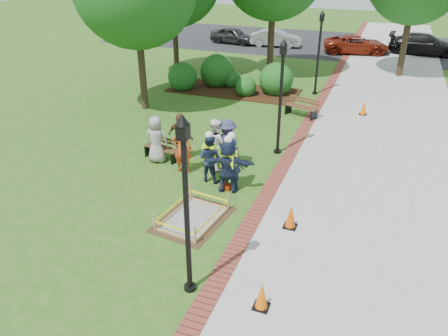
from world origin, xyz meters
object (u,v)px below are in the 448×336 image
at_px(lamp_near, 186,196).
at_px(hivis_worker_a, 228,164).
at_px(bench_near, 162,152).
at_px(hivis_worker_b, 231,161).
at_px(cone_front, 262,296).
at_px(hivis_worker_c, 209,156).
at_px(wet_concrete_pad, 193,213).

distance_m(lamp_near, hivis_worker_a, 4.88).
distance_m(bench_near, hivis_worker_b, 3.42).
distance_m(cone_front, hivis_worker_b, 5.44).
relative_size(bench_near, hivis_worker_a, 0.77).
height_order(bench_near, hivis_worker_a, hivis_worker_a).
bearing_deg(bench_near, hivis_worker_c, -22.57).
bearing_deg(bench_near, wet_concrete_pad, -50.48).
height_order(wet_concrete_pad, hivis_worker_b, hivis_worker_b).
distance_m(wet_concrete_pad, cone_front, 3.85).
height_order(wet_concrete_pad, cone_front, cone_front).
height_order(cone_front, hivis_worker_b, hivis_worker_b).
relative_size(hivis_worker_a, hivis_worker_b, 0.99).
bearing_deg(hivis_worker_b, lamp_near, -81.24).
relative_size(hivis_worker_b, hivis_worker_c, 1.09).
bearing_deg(hivis_worker_a, hivis_worker_c, 150.84).
distance_m(cone_front, hivis_worker_c, 6.02).
height_order(lamp_near, hivis_worker_a, lamp_near).
bearing_deg(hivis_worker_b, hivis_worker_c, 166.43).
xyz_separation_m(bench_near, hivis_worker_a, (3.12, -1.42, 0.71)).
bearing_deg(wet_concrete_pad, cone_front, -43.02).
distance_m(lamp_near, hivis_worker_b, 5.12).
xyz_separation_m(wet_concrete_pad, hivis_worker_c, (-0.46, 2.39, 0.65)).
height_order(wet_concrete_pad, hivis_worker_c, hivis_worker_c).
distance_m(bench_near, cone_front, 8.17).
bearing_deg(wet_concrete_pad, hivis_worker_b, 80.36).
relative_size(hivis_worker_a, hivis_worker_c, 1.08).
bearing_deg(lamp_near, hivis_worker_a, 99.38).
height_order(bench_near, hivis_worker_b, hivis_worker_b).
bearing_deg(hivis_worker_a, cone_front, -61.72).
xyz_separation_m(wet_concrete_pad, bench_near, (-2.76, 3.35, 0.01)).
distance_m(wet_concrete_pad, hivis_worker_c, 2.52).
bearing_deg(hivis_worker_b, hivis_worker_a, -92.37).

